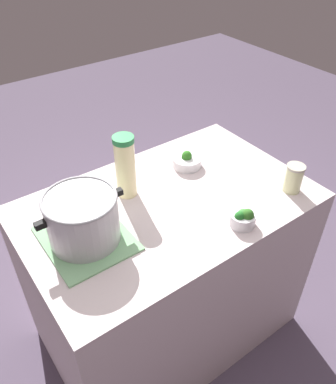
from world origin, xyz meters
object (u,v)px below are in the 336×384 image
at_px(cooking_pot, 82,218).
at_px(mason_jar, 294,178).
at_px(lemonade_pitcher, 125,166).
at_px(broccoli_bowl_front, 243,218).
at_px(broccoli_bowl_center, 187,161).

relative_size(cooking_pot, mason_jar, 2.64).
bearing_deg(cooking_pot, lemonade_pitcher, 28.34).
distance_m(broccoli_bowl_front, broccoli_bowl_center, 0.46).
xyz_separation_m(lemonade_pitcher, broccoli_bowl_front, (0.27, -0.44, -0.11)).
xyz_separation_m(cooking_pot, mason_jar, (0.87, -0.26, -0.04)).
distance_m(lemonade_pitcher, broccoli_bowl_center, 0.36).
distance_m(lemonade_pitcher, broccoli_bowl_front, 0.53).
distance_m(cooking_pot, lemonade_pitcher, 0.31).
bearing_deg(lemonade_pitcher, broccoli_bowl_front, -59.01).
relative_size(lemonade_pitcher, broccoli_bowl_front, 2.74).
height_order(lemonade_pitcher, broccoli_bowl_center, lemonade_pitcher).
relative_size(cooking_pot, lemonade_pitcher, 1.20).
height_order(lemonade_pitcher, mason_jar, lemonade_pitcher).
xyz_separation_m(lemonade_pitcher, broccoli_bowl_center, (0.34, 0.01, -0.12)).
bearing_deg(lemonade_pitcher, broccoli_bowl_center, 2.40).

